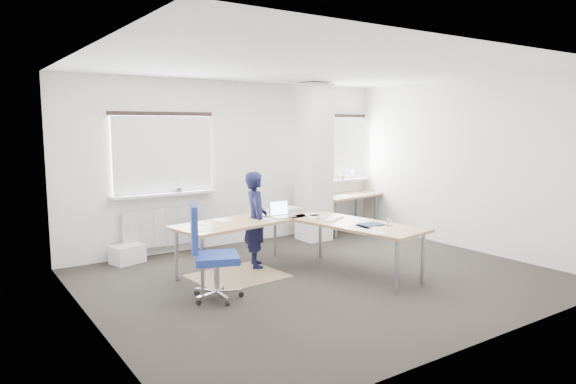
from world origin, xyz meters
TOP-DOWN VIEW (x-y plane):
  - ground at (0.00, 0.00)m, footprint 6.00×6.00m
  - room_shell at (0.18, 0.45)m, footprint 6.04×5.04m
  - floor_mat at (-0.93, 0.72)m, footprint 1.27×1.10m
  - white_crate at (-1.98, 2.25)m, footprint 0.53×0.44m
  - desk_main at (-0.11, 0.41)m, footprint 2.82×2.63m
  - desk_side at (2.25, 2.16)m, footprint 1.50×0.93m
  - task_chair at (-1.63, 0.05)m, footprint 0.67×0.65m
  - person at (-0.47, 1.01)m, footprint 0.50×0.60m

SIDE VIEW (x-z plane):
  - ground at x=0.00m, z-range 0.00..0.00m
  - floor_mat at x=-0.93m, z-range 0.00..0.01m
  - white_crate at x=-1.98m, z-range 0.00..0.27m
  - task_chair at x=-1.63m, z-range -0.26..0.90m
  - desk_side at x=2.25m, z-range 0.08..1.29m
  - desk_main at x=-0.11m, z-range 0.21..1.17m
  - person at x=-0.47m, z-range 0.00..1.40m
  - room_shell at x=0.18m, z-range 0.34..3.16m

